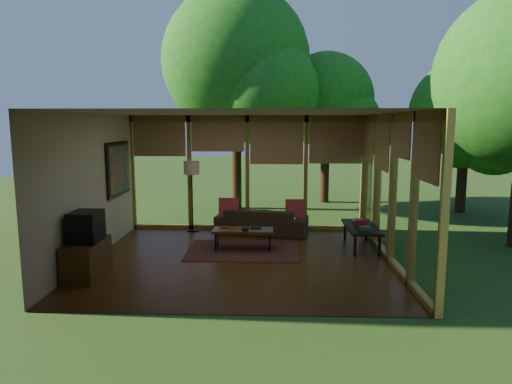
{
  "coord_description": "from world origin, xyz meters",
  "views": [
    {
      "loc": [
        0.57,
        -8.22,
        2.52
      ],
      "look_at": [
        0.26,
        0.7,
        1.17
      ],
      "focal_mm": 32.0,
      "sensor_mm": 36.0,
      "label": 1
    }
  ],
  "objects_px": {
    "side_console": "(361,228)",
    "media_cabinet": "(87,259)",
    "floor_lamp": "(192,172)",
    "coffee_table": "(243,231)",
    "television": "(86,227)",
    "sofa": "(262,221)"
  },
  "relations": [
    {
      "from": "sofa",
      "to": "coffee_table",
      "type": "bearing_deg",
      "value": 87.46
    },
    {
      "from": "media_cabinet",
      "to": "floor_lamp",
      "type": "bearing_deg",
      "value": 69.91
    },
    {
      "from": "media_cabinet",
      "to": "coffee_table",
      "type": "relative_size",
      "value": 0.83
    },
    {
      "from": "sofa",
      "to": "television",
      "type": "bearing_deg",
      "value": 59.11
    },
    {
      "from": "floor_lamp",
      "to": "side_console",
      "type": "distance_m",
      "value": 4.03
    },
    {
      "from": "sofa",
      "to": "television",
      "type": "xyz_separation_m",
      "value": [
        -2.8,
        -3.06,
        0.55
      ]
    },
    {
      "from": "sofa",
      "to": "coffee_table",
      "type": "xyz_separation_m",
      "value": [
        -0.34,
        -1.36,
        0.09
      ]
    },
    {
      "from": "floor_lamp",
      "to": "coffee_table",
      "type": "bearing_deg",
      "value": -50.67
    },
    {
      "from": "sofa",
      "to": "television",
      "type": "height_order",
      "value": "television"
    },
    {
      "from": "television",
      "to": "floor_lamp",
      "type": "xyz_separation_m",
      "value": [
        1.17,
        3.27,
        0.56
      ]
    },
    {
      "from": "side_console",
      "to": "media_cabinet",
      "type": "bearing_deg",
      "value": -158.28
    },
    {
      "from": "floor_lamp",
      "to": "side_console",
      "type": "bearing_deg",
      "value": -19.82
    },
    {
      "from": "sofa",
      "to": "media_cabinet",
      "type": "height_order",
      "value": "same"
    },
    {
      "from": "floor_lamp",
      "to": "television",
      "type": "bearing_deg",
      "value": -109.78
    },
    {
      "from": "television",
      "to": "coffee_table",
      "type": "xyz_separation_m",
      "value": [
        2.46,
        1.7,
        -0.46
      ]
    },
    {
      "from": "media_cabinet",
      "to": "floor_lamp",
      "type": "distance_m",
      "value": 3.65
    },
    {
      "from": "television",
      "to": "media_cabinet",
      "type": "bearing_deg",
      "value": 180.0
    },
    {
      "from": "media_cabinet",
      "to": "floor_lamp",
      "type": "height_order",
      "value": "floor_lamp"
    },
    {
      "from": "sofa",
      "to": "side_console",
      "type": "xyz_separation_m",
      "value": [
        2.05,
        -1.12,
        0.11
      ]
    },
    {
      "from": "sofa",
      "to": "media_cabinet",
      "type": "relative_size",
      "value": 2.06
    },
    {
      "from": "media_cabinet",
      "to": "television",
      "type": "relative_size",
      "value": 1.82
    },
    {
      "from": "side_console",
      "to": "floor_lamp",
      "type": "bearing_deg",
      "value": 160.18
    }
  ]
}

